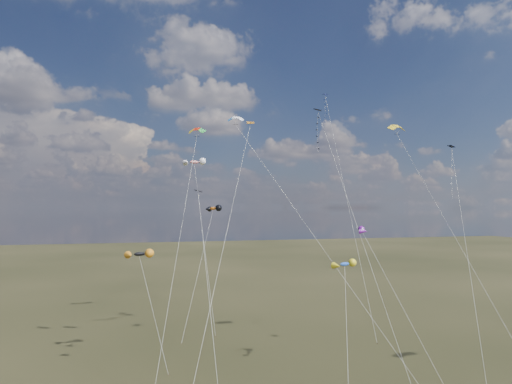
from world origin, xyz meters
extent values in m
cube|color=black|center=(9.12, 21.16, 29.84)|extent=(1.33, 1.34, 0.31)
cylinder|color=silver|center=(9.96, 12.06, 14.92)|extent=(1.69, 18.23, 29.85)
cube|color=#0E0C49|center=(17.83, 38.43, 36.61)|extent=(1.18, 1.15, 0.38)
cylinder|color=silver|center=(16.96, 28.62, 18.31)|extent=(1.76, 19.65, 36.62)
cube|color=#332316|center=(16.09, 18.81, 0.06)|extent=(0.10, 0.10, 0.12)
cube|color=black|center=(-7.19, 14.90, 18.95)|extent=(0.87, 0.90, 0.27)
cylinder|color=silver|center=(-7.23, 7.66, 9.47)|extent=(0.11, 14.49, 18.96)
cube|color=#121A51|center=(23.03, 13.21, 24.55)|extent=(0.69, 0.73, 0.26)
cylinder|color=silver|center=(19.38, 6.43, 12.27)|extent=(7.34, 13.60, 24.56)
cube|color=#C37413|center=(-1.51, 14.74, 26.47)|extent=(0.93, 0.88, 0.35)
cylinder|color=silver|center=(-5.87, 8.15, 13.23)|extent=(8.75, 13.21, 26.48)
cylinder|color=silver|center=(20.68, 9.52, 14.05)|extent=(1.05, 21.55, 28.11)
cylinder|color=silver|center=(5.51, 13.47, 14.34)|extent=(13.63, 19.48, 28.69)
cylinder|color=silver|center=(-8.90, 17.97, 13.62)|extent=(5.75, 13.49, 27.25)
ellipsoid|color=black|center=(-13.01, 23.95, 11.57)|extent=(2.93, 1.77, 1.12)
cylinder|color=silver|center=(-11.59, 19.29, 5.78)|extent=(2.88, 9.34, 11.58)
cube|color=#332316|center=(-10.16, 14.63, 0.06)|extent=(0.10, 0.10, 0.12)
ellipsoid|color=orange|center=(-2.08, 35.18, 17.06)|extent=(2.40, 2.35, 1.12)
cylinder|color=silver|center=(-4.94, 30.18, 8.53)|extent=(5.76, 10.03, 17.08)
cube|color=#332316|center=(-7.81, 25.18, 0.06)|extent=(0.10, 0.10, 0.12)
ellipsoid|color=white|center=(10.59, 12.28, 14.72)|extent=(1.54, 2.36, 0.74)
cylinder|color=silver|center=(12.43, 7.63, 7.36)|extent=(3.71, 9.32, 14.74)
ellipsoid|color=red|center=(-4.05, 41.95, 24.73)|extent=(3.20, 1.76, 1.44)
cylinder|color=silver|center=(-3.55, 34.63, 12.37)|extent=(1.04, 14.67, 24.75)
cube|color=#332316|center=(-3.04, 27.30, 0.06)|extent=(0.10, 0.10, 0.12)
ellipsoid|color=blue|center=(3.67, 2.59, 12.34)|extent=(2.15, 1.34, 0.77)
cylinder|color=silver|center=(2.13, -0.90, 6.17)|extent=(3.12, 7.01, 12.36)
camera|label=1|loc=(-13.95, -33.19, 17.15)|focal=32.00mm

